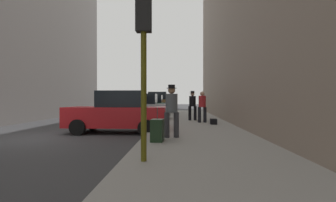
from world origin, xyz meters
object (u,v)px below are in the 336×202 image
Objects in this scene: parked_gray_coupe at (160,103)px; pedestrian_with_beanie at (172,108)px; pedestrian_in_red_jacket at (202,105)px; rolling_suitcase at (157,130)px; parked_bronze_suv at (156,102)px; duffel_bag at (213,122)px; parked_dark_green_sedan at (150,105)px; parked_silver_sedan at (140,108)px; fire_hydrant at (165,115)px; traffic_light at (144,36)px; parked_red_hatchback at (118,113)px; pedestrian_with_fedora at (192,104)px; parked_blue_sedan at (163,102)px.

pedestrian_with_beanie is at bearing -85.27° from parked_gray_coupe.
pedestrian_with_beanie is 5.88m from pedestrian_in_red_jacket.
parked_bronze_suv is at bearing 94.93° from rolling_suitcase.
parked_dark_green_sedan is at bearing 113.02° from duffel_bag.
parked_silver_sedan reaches higher than fire_hydrant.
parked_dark_green_sedan is 1.18× the size of traffic_light.
parked_silver_sedan is at bearing 90.00° from parked_red_hatchback.
parked_silver_sedan is at bearing 98.75° from traffic_light.
parked_dark_green_sedan is (-0.00, 6.23, 0.00)m from parked_silver_sedan.
pedestrian_with_fedora is 1.04× the size of pedestrian_in_red_jacket.
pedestrian_in_red_jacket reaches higher than parked_silver_sedan.
parked_gray_coupe is 21.62m from pedestrian_with_fedora.
traffic_light reaches higher than rolling_suitcase.
rolling_suitcase is at bearing 88.14° from traffic_light.
parked_gray_coupe is at bearing 94.72° from fire_hydrant.
parked_red_hatchback is 3.71m from rolling_suitcase.
pedestrian_with_fedora reaches higher than pedestrian_in_red_jacket.
traffic_light is (1.85, -31.78, 1.91)m from parked_gray_coupe.
parked_gray_coupe is 23.11m from pedestrian_in_red_jacket.
parked_red_hatchback is 26.10m from parked_gray_coupe.
fire_hydrant is 1.82m from pedestrian_with_fedora.
parked_dark_green_sedan reaches higher than fire_hydrant.
pedestrian_with_beanie is at bearing -105.22° from pedestrian_in_red_jacket.
parked_silver_sedan is 3.81m from pedestrian_with_fedora.
duffel_bag is (4.38, -30.33, -0.56)m from parked_blue_sedan.
rolling_suitcase is (1.94, -35.77, -0.36)m from parked_blue_sedan.
duffel_bag is (4.38, -23.80, -0.56)m from parked_gray_coupe.
parked_gray_coupe is at bearing 90.00° from parked_bronze_suv.
parked_blue_sedan is at bearing 97.57° from pedestrian_in_red_jacket.
parked_blue_sedan is (-0.00, 6.53, 0.00)m from parked_gray_coupe.
parked_red_hatchback is 1.17× the size of traffic_light.
pedestrian_with_fedora reaches higher than parked_blue_sedan.
parked_blue_sedan is (-0.00, 20.03, 0.00)m from parked_dark_green_sedan.
pedestrian_with_fedora is 4.04× the size of duffel_bag.
parked_red_hatchback and parked_silver_sedan have the same top height.
traffic_light is at bearing -89.71° from fire_hydrant.
pedestrian_in_red_jacket is at bearing 115.04° from duffel_bag.
pedestrian_with_beanie is at bearing -86.15° from parked_blue_sedan.
parked_bronze_suv is 2.59× the size of pedestrian_with_fedora.
fire_hydrant is (1.80, -28.36, -0.35)m from parked_blue_sedan.
parked_blue_sedan reaches higher than duffel_bag.
parked_gray_coupe is 21.91m from fire_hydrant.
parked_dark_green_sedan is 0.92× the size of parked_bronze_suv.
parked_red_hatchback is 1.00× the size of parked_silver_sedan.
pedestrian_with_beanie is at bearing -85.26° from fire_hydrant.
parked_bronze_suv is (-0.00, 19.31, 0.18)m from parked_red_hatchback.
pedestrian_in_red_jacket is at bearing 77.23° from traffic_light.
parked_blue_sedan is 6.03× the size of fire_hydrant.
parked_silver_sedan is 19.73m from parked_gray_coupe.
pedestrian_with_fedora is 8.06m from rolling_suitcase.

